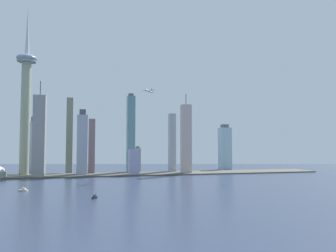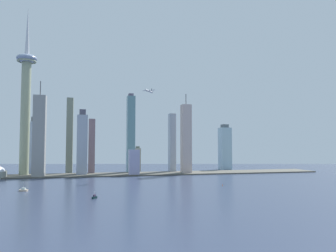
# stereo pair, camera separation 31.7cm
# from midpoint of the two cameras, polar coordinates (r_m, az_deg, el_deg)

# --- Properties ---
(waterfront_pier) EXTENTS (722.67, 72.42, 2.23)m
(waterfront_pier) POSITION_cam_midpoint_polar(r_m,az_deg,el_deg) (647.72, -3.73, -8.46)
(waterfront_pier) COLOR #514F47
(waterfront_pier) RESTS_ON ground
(observation_tower) EXTENTS (37.98, 37.98, 328.04)m
(observation_tower) POSITION_cam_midpoint_polar(r_m,az_deg,el_deg) (674.36, -23.96, 5.06)
(observation_tower) COLOR #9AA482
(observation_tower) RESTS_ON ground
(skyscraper_0) EXTENTS (12.18, 18.36, 55.45)m
(skyscraper_0) POSITION_cam_midpoint_polar(r_m,az_deg,el_deg) (731.04, -5.44, -5.89)
(skyscraper_0) COLOR #A99E8D
(skyscraper_0) RESTS_ON ground
(skyscraper_1) EXTENTS (12.84, 14.40, 111.28)m
(skyscraper_1) POSITION_cam_midpoint_polar(r_m,az_deg,el_deg) (668.77, -13.42, -3.54)
(skyscraper_1) COLOR slate
(skyscraper_1) RESTS_ON ground
(skyscraper_2) EXTENTS (19.89, 12.58, 127.11)m
(skyscraper_2) POSITION_cam_midpoint_polar(r_m,az_deg,el_deg) (638.82, -15.02, -3.10)
(skyscraper_2) COLOR #9FA9BB
(skyscraper_2) RESTS_ON ground
(skyscraper_3) EXTENTS (12.82, 15.70, 155.53)m
(skyscraper_3) POSITION_cam_midpoint_polar(r_m,az_deg,el_deg) (689.34, -17.09, -1.63)
(skyscraper_3) COLOR gray
(skyscraper_3) RESTS_ON ground
(skyscraper_4) EXTENTS (19.58, 20.00, 49.17)m
(skyscraper_4) POSITION_cam_midpoint_polar(r_m,az_deg,el_deg) (623.62, -6.10, -6.48)
(skyscraper_4) COLOR #A09EC7
(skyscraper_4) RESTS_ON ground
(skyscraper_5) EXTENTS (16.56, 22.24, 167.08)m
(skyscraper_5) POSITION_cam_midpoint_polar(r_m,az_deg,el_deg) (679.31, -6.67, -1.40)
(skyscraper_5) COLOR slate
(skyscraper_5) RESTS_ON ground
(skyscraper_6) EXTENTS (25.57, 25.43, 108.22)m
(skyscraper_6) POSITION_cam_midpoint_polar(r_m,az_deg,el_deg) (786.73, 10.07, -3.85)
(skyscraper_6) COLOR #A0C3D2
(skyscraper_6) RESTS_ON ground
(skyscraper_7) EXTENTS (22.96, 26.05, 115.98)m
(skyscraper_7) POSITION_cam_midpoint_polar(r_m,az_deg,el_deg) (715.90, -22.61, -3.41)
(skyscraper_7) COLOR #96A6C8
(skyscraper_7) RESTS_ON ground
(skyscraper_8) EXTENTS (13.33, 18.81, 126.28)m
(skyscraper_8) POSITION_cam_midpoint_polar(r_m,az_deg,el_deg) (695.64, 0.71, -3.01)
(skyscraper_8) COLOR #919DAC
(skyscraper_8) RESTS_ON ground
(skyscraper_9) EXTENTS (18.94, 19.45, 163.35)m
(skyscraper_9) POSITION_cam_midpoint_polar(r_m,az_deg,el_deg) (657.66, 3.22, -2.32)
(skyscraper_9) COLOR beige
(skyscraper_9) RESTS_ON ground
(skyscraper_10) EXTENTS (21.26, 20.24, 174.58)m
(skyscraper_10) POSITION_cam_midpoint_polar(r_m,az_deg,el_deg) (622.89, -21.92, -1.69)
(skyscraper_10) COLOR gray
(skyscraper_10) RESTS_ON ground
(boat_1) EXTENTS (10.91, 7.22, 10.60)m
(boat_1) POSITION_cam_midpoint_polar(r_m,az_deg,el_deg) (447.16, -24.30, -10.33)
(boat_1) COLOR beige
(boat_1) RESTS_ON ground
(boat_4) EXTENTS (5.94, 7.13, 7.82)m
(boat_4) POSITION_cam_midpoint_polar(r_m,az_deg,el_deg) (362.96, -12.95, -12.21)
(boat_4) COLOR black
(boat_4) RESTS_ON ground
(channel_buoy_1) EXTENTS (1.01, 1.01, 2.46)m
(channel_buoy_1) POSITION_cam_midpoint_polar(r_m,az_deg,el_deg) (470.25, 9.62, -10.28)
(channel_buoy_1) COLOR #E54C19
(channel_buoy_1) RESTS_ON ground
(airplane) EXTENTS (22.19, 25.60, 8.25)m
(airplane) POSITION_cam_midpoint_polar(r_m,az_deg,el_deg) (589.84, -3.46, 6.23)
(airplane) COLOR silver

